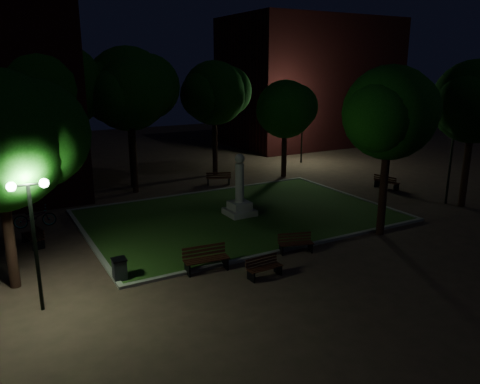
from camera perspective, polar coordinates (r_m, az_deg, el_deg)
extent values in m
plane|color=#483327|center=(22.58, 2.45, -4.33)|extent=(80.00, 80.00, 0.00)
cube|color=#274B17|center=(24.20, -0.05, -2.87)|extent=(15.00, 10.00, 0.08)
cube|color=slate|center=(20.17, 7.12, -6.68)|extent=(15.40, 0.20, 0.12)
cube|color=slate|center=(28.57, -5.06, -0.08)|extent=(15.40, 0.20, 0.12)
cube|color=slate|center=(21.72, -17.90, -5.71)|extent=(0.20, 10.00, 0.12)
cube|color=slate|center=(28.54, 13.38, -0.45)|extent=(0.20, 10.00, 0.12)
cube|color=gray|center=(24.14, -0.05, -2.44)|extent=(1.40, 1.40, 0.30)
cube|color=gray|center=(24.04, -0.05, -1.65)|extent=(1.00, 1.00, 0.40)
cylinder|color=gray|center=(23.73, -0.05, 1.13)|extent=(0.44, 0.44, 2.00)
sphere|color=gray|center=(23.46, -0.05, 4.10)|extent=(0.50, 0.50, 0.50)
cube|color=#421010|center=(48.06, 8.40, 13.11)|extent=(16.00, 10.00, 12.00)
cylinder|color=black|center=(17.88, -26.34, -4.84)|extent=(0.36, 0.36, 3.77)
sphere|color=#14560F|center=(17.39, -23.82, 6.47)|extent=(3.75, 3.75, 3.75)
cylinder|color=black|center=(29.04, -12.83, 4.53)|extent=(0.36, 0.36, 4.74)
sphere|color=#14560F|center=(28.63, -13.25, 11.64)|extent=(4.12, 4.12, 4.12)
sphere|color=#14560F|center=(29.12, -11.40, 11.99)|extent=(3.30, 3.30, 3.30)
sphere|color=#14560F|center=(28.12, -14.70, 11.29)|extent=(3.09, 3.09, 3.09)
cylinder|color=black|center=(33.05, -3.07, 5.84)|extent=(0.36, 0.36, 4.43)
sphere|color=#14560F|center=(32.67, -3.16, 11.96)|extent=(4.37, 4.37, 4.37)
sphere|color=#14560F|center=(33.34, -1.59, 12.21)|extent=(3.49, 3.49, 3.49)
sphere|color=#14560F|center=(32.03, -4.34, 11.70)|extent=(3.28, 3.28, 3.28)
cylinder|color=black|center=(32.81, 5.40, 4.91)|extent=(0.36, 0.36, 3.50)
sphere|color=#14560F|center=(32.43, 5.53, 10.02)|extent=(3.94, 3.94, 3.94)
sphere|color=#14560F|center=(33.15, 6.76, 10.27)|extent=(3.15, 3.15, 3.15)
sphere|color=#14560F|center=(31.75, 4.65, 9.75)|extent=(2.96, 2.96, 2.96)
cylinder|color=black|center=(28.22, 25.84, 2.74)|extent=(0.36, 0.36, 4.40)
sphere|color=#14560F|center=(27.78, 26.67, 9.82)|extent=(4.36, 4.36, 4.36)
sphere|color=#14560F|center=(26.90, 26.11, 9.55)|extent=(3.27, 3.27, 3.27)
cylinder|color=black|center=(22.02, 17.08, 0.39)|extent=(0.36, 0.36, 4.33)
sphere|color=#14560F|center=(21.46, 17.78, 9.19)|extent=(4.09, 4.09, 4.09)
sphere|color=#14560F|center=(22.34, 19.24, 9.53)|extent=(3.27, 3.27, 3.27)
sphere|color=#14560F|center=(20.67, 16.79, 8.79)|extent=(3.07, 3.07, 3.07)
cylinder|color=black|center=(28.99, -22.89, 3.52)|extent=(0.36, 0.36, 4.57)
sphere|color=#14560F|center=(28.54, -23.72, 11.49)|extent=(5.87, 5.87, 5.87)
sphere|color=#14560F|center=(28.93, -20.85, 12.00)|extent=(4.70, 4.70, 4.70)
sphere|color=#14560F|center=(28.15, -26.04, 11.00)|extent=(4.40, 4.40, 4.40)
cylinder|color=black|center=(30.47, -13.04, 4.88)|extent=(0.36, 0.36, 4.63)
sphere|color=#14560F|center=(30.06, -13.48, 12.12)|extent=(5.13, 5.13, 5.13)
sphere|color=#14560F|center=(30.62, -11.25, 12.48)|extent=(4.10, 4.10, 4.10)
sphere|color=#14560F|center=(29.50, -15.25, 11.77)|extent=(3.84, 3.84, 3.84)
cylinder|color=black|center=(15.78, -23.65, -6.43)|extent=(0.12, 0.12, 4.10)
cylinder|color=black|center=(15.19, -24.45, 0.80)|extent=(0.90, 0.08, 0.08)
sphere|color=#D8FFD8|center=(15.17, -26.14, 0.59)|extent=(0.28, 0.28, 0.28)
sphere|color=#D8FFD8|center=(15.23, -22.78, 1.01)|extent=(0.28, 0.28, 0.28)
cylinder|color=black|center=(28.43, 24.20, 2.65)|extent=(0.12, 0.12, 4.06)
cylinder|color=black|center=(28.12, 24.64, 6.69)|extent=(0.90, 0.08, 0.08)
sphere|color=#D8FFD8|center=(27.76, 24.08, 6.66)|extent=(0.28, 0.28, 0.28)
sphere|color=#D8FFD8|center=(28.48, 25.18, 6.72)|extent=(0.28, 0.28, 0.28)
cylinder|color=black|center=(28.32, -26.54, 2.58)|extent=(0.12, 0.12, 4.29)
cylinder|color=black|center=(27.99, -27.05, 6.87)|extent=(0.90, 0.08, 0.08)
sphere|color=#D8FFD8|center=(28.01, -26.13, 6.98)|extent=(0.28, 0.28, 0.28)
cylinder|color=black|center=(37.73, 7.56, 6.80)|extent=(0.12, 0.12, 4.32)
cylinder|color=black|center=(37.49, 7.68, 10.07)|extent=(0.90, 0.08, 0.08)
sphere|color=#D8FFD8|center=(37.22, 7.11, 10.06)|extent=(0.28, 0.28, 0.28)
sphere|color=#D8FFD8|center=(37.76, 8.23, 10.09)|extent=(0.28, 0.28, 0.28)
cube|color=black|center=(17.10, 1.36, -10.22)|extent=(0.07, 0.47, 0.38)
cube|color=black|center=(17.73, 4.64, -9.31)|extent=(0.07, 0.47, 0.38)
cube|color=#37190D|center=(17.18, 3.41, -9.38)|extent=(1.37, 0.14, 0.03)
cube|color=#37190D|center=(17.27, 3.17, -9.25)|extent=(1.37, 0.14, 0.03)
cube|color=#37190D|center=(17.36, 2.94, -9.11)|extent=(1.37, 0.14, 0.03)
cube|color=#37190D|center=(17.45, 2.72, -8.98)|extent=(1.37, 0.14, 0.03)
cube|color=#37190D|center=(17.46, 2.62, -8.66)|extent=(1.37, 0.11, 0.08)
cube|color=#37190D|center=(17.41, 2.63, -8.30)|extent=(1.37, 0.11, 0.08)
cube|color=#37190D|center=(17.36, 2.63, -7.94)|extent=(1.37, 0.11, 0.08)
cube|color=black|center=(19.51, 5.04, -6.95)|extent=(0.21, 0.49, 0.40)
cube|color=black|center=(19.88, 8.56, -6.63)|extent=(0.21, 0.49, 0.40)
cube|color=#37190D|center=(19.44, 7.02, -6.44)|extent=(1.39, 0.53, 0.04)
cube|color=#37190D|center=(19.55, 6.90, -6.30)|extent=(1.39, 0.53, 0.04)
cube|color=#37190D|center=(19.66, 6.79, -6.18)|extent=(1.39, 0.53, 0.04)
cube|color=#37190D|center=(19.77, 6.68, -6.05)|extent=(1.39, 0.53, 0.04)
cube|color=#37190D|center=(19.79, 6.64, -5.75)|extent=(1.38, 0.50, 0.09)
cube|color=#37190D|center=(19.74, 6.65, -5.41)|extent=(1.38, 0.50, 0.09)
cube|color=#37190D|center=(19.70, 6.66, -5.06)|extent=(1.38, 0.50, 0.09)
cube|color=black|center=(17.68, -6.42, -9.26)|extent=(0.12, 0.59, 0.47)
cube|color=black|center=(18.14, -1.84, -8.52)|extent=(0.12, 0.59, 0.47)
cube|color=#37190D|center=(17.59, -3.85, -8.45)|extent=(1.72, 0.26, 0.04)
cube|color=#37190D|center=(17.72, -4.02, -8.27)|extent=(1.72, 0.26, 0.04)
cube|color=#37190D|center=(17.85, -4.19, -8.09)|extent=(1.72, 0.26, 0.04)
cube|color=#37190D|center=(17.98, -4.35, -7.92)|extent=(1.72, 0.26, 0.04)
cube|color=#37190D|center=(17.99, -4.43, -7.53)|extent=(1.72, 0.23, 0.10)
cube|color=#37190D|center=(17.94, -4.44, -7.08)|extent=(1.72, 0.23, 0.10)
cube|color=#37190D|center=(17.88, -4.45, -6.64)|extent=(1.72, 0.23, 0.10)
cube|color=black|center=(22.76, -24.42, -5.01)|extent=(0.51, 0.16, 0.41)
cube|color=black|center=(21.58, -23.35, -5.96)|extent=(0.51, 0.16, 0.41)
cube|color=#37190D|center=(22.05, -24.46, -5.06)|extent=(0.40, 1.48, 0.04)
cube|color=#37190D|center=(22.08, -24.14, -4.99)|extent=(0.40, 1.48, 0.04)
cube|color=#37190D|center=(22.12, -23.82, -4.92)|extent=(0.40, 1.48, 0.04)
cube|color=#37190D|center=(22.15, -23.50, -4.86)|extent=(0.40, 1.48, 0.04)
cube|color=#37190D|center=(22.14, -23.39, -4.60)|extent=(0.37, 1.47, 0.09)
cube|color=#37190D|center=(22.10, -23.43, -4.28)|extent=(0.37, 1.47, 0.09)
cube|color=#37190D|center=(22.06, -23.46, -3.96)|extent=(0.37, 1.47, 0.09)
cube|color=black|center=(30.68, 18.53, 0.55)|extent=(0.55, 0.17, 0.44)
cube|color=black|center=(31.38, 16.37, 1.03)|extent=(0.55, 0.17, 0.44)
cube|color=#37190D|center=(31.15, 17.68, 1.26)|extent=(0.40, 1.57, 0.04)
cube|color=#37190D|center=(31.04, 17.55, 1.22)|extent=(0.40, 1.57, 0.04)
cube|color=#37190D|center=(30.92, 17.41, 1.18)|extent=(0.40, 1.57, 0.04)
cube|color=#37190D|center=(30.81, 17.27, 1.14)|extent=(0.40, 1.57, 0.04)
cube|color=#37190D|center=(30.73, 17.23, 1.31)|extent=(0.37, 1.56, 0.10)
cube|color=#37190D|center=(30.70, 17.25, 1.56)|extent=(0.37, 1.56, 0.10)
cube|color=#37190D|center=(30.67, 17.27, 1.81)|extent=(0.37, 1.56, 0.10)
cube|color=black|center=(30.75, -1.36, 1.37)|extent=(0.26, 0.52, 0.44)
cube|color=black|center=(30.66, -3.93, 1.29)|extent=(0.26, 0.52, 0.44)
cube|color=#37190D|center=(30.85, -2.68, 1.84)|extent=(1.49, 0.69, 0.04)
cube|color=#37190D|center=(30.72, -2.66, 1.78)|extent=(1.49, 0.69, 0.04)
cube|color=#37190D|center=(30.58, -2.64, 1.72)|extent=(1.49, 0.69, 0.04)
cube|color=#37190D|center=(30.45, -2.62, 1.66)|extent=(1.49, 0.69, 0.04)
cube|color=#37190D|center=(30.37, -2.62, 1.81)|extent=(1.48, 0.66, 0.10)
cube|color=#37190D|center=(30.34, -2.62, 2.07)|extent=(1.48, 0.66, 0.10)
cube|color=#37190D|center=(30.31, -2.62, 2.32)|extent=(1.48, 0.66, 0.10)
cube|color=black|center=(17.53, -14.46, -9.27)|extent=(0.47, 0.47, 0.82)
cube|color=black|center=(17.36, -14.56, -7.96)|extent=(0.52, 0.52, 0.05)
imported|color=black|center=(24.54, -23.74, -2.81)|extent=(1.98, 0.90, 1.00)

